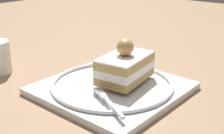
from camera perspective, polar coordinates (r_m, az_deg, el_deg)
name	(u,v)px	position (r m, az deg, el deg)	size (l,w,h in m)	color
ground_plane	(131,91)	(0.59, 3.63, -4.60)	(2.40, 2.40, 0.00)	#906F52
dessert_plate	(112,87)	(0.58, 0.00, -3.76)	(0.25, 0.25, 0.02)	white
cake_slice	(125,66)	(0.58, 2.43, 0.17)	(0.09, 0.12, 0.08)	tan
fork	(108,101)	(0.50, -0.85, -6.38)	(0.11, 0.06, 0.00)	silver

